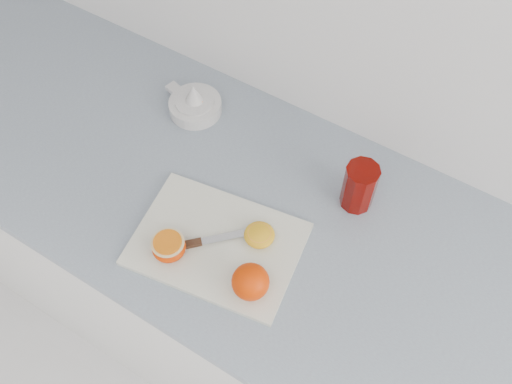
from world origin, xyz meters
TOP-DOWN VIEW (x-y plane):
  - counter at (-0.23, 1.70)m, footprint 2.50×0.64m
  - cutting_board at (-0.21, 1.58)m, footprint 0.37×0.29m
  - whole_orange at (-0.10, 1.53)m, footprint 0.07×0.07m
  - half_orange at (-0.28, 1.51)m, footprint 0.07×0.07m
  - squeezed_shell at (-0.14, 1.64)m, footprint 0.06×0.06m
  - paring_knife at (-0.25, 1.55)m, footprint 0.14×0.14m
  - citrus_juicer at (-0.46, 1.86)m, footprint 0.16×0.13m
  - red_tumbler at (-0.02, 1.83)m, footprint 0.07×0.07m

SIDE VIEW (x-z plane):
  - counter at x=-0.23m, z-range 0.00..0.89m
  - cutting_board at x=-0.21m, z-range 0.89..0.90m
  - paring_knife at x=-0.25m, z-range 0.90..0.91m
  - citrus_juicer at x=-0.46m, z-range 0.87..0.96m
  - squeezed_shell at x=-0.14m, z-range 0.90..0.93m
  - half_orange at x=-0.28m, z-range 0.90..0.94m
  - whole_orange at x=-0.10m, z-range 0.90..0.98m
  - red_tumbler at x=-0.02m, z-range 0.89..1.00m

